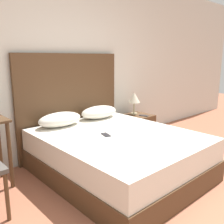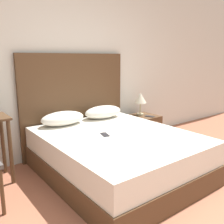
{
  "view_description": "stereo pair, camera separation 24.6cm",
  "coord_description": "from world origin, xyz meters",
  "px_view_note": "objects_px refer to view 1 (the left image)",
  "views": [
    {
      "loc": [
        -1.83,
        -0.61,
        1.42
      ],
      "look_at": [
        0.14,
        1.57,
        0.77
      ],
      "focal_mm": 40.0,
      "sensor_mm": 36.0,
      "label": 1
    },
    {
      "loc": [
        -1.64,
        -0.76,
        1.42
      ],
      "look_at": [
        0.14,
        1.57,
        0.77
      ],
      "focal_mm": 40.0,
      "sensor_mm": 36.0,
      "label": 2
    }
  ],
  "objects_px": {
    "phone_on_bed": "(106,135)",
    "table_lamp": "(134,98)",
    "bed": "(117,154)",
    "phone_on_nightstand": "(144,116)",
    "nightstand": "(137,128)"
  },
  "relations": [
    {
      "from": "bed",
      "to": "nightstand",
      "type": "relative_size",
      "value": 4.25
    },
    {
      "from": "table_lamp",
      "to": "nightstand",
      "type": "bearing_deg",
      "value": -93.83
    },
    {
      "from": "table_lamp",
      "to": "phone_on_bed",
      "type": "bearing_deg",
      "value": -150.15
    },
    {
      "from": "phone_on_bed",
      "to": "nightstand",
      "type": "bearing_deg",
      "value": 26.82
    },
    {
      "from": "phone_on_bed",
      "to": "nightstand",
      "type": "relative_size",
      "value": 0.36
    },
    {
      "from": "bed",
      "to": "phone_on_nightstand",
      "type": "relative_size",
      "value": 11.72
    },
    {
      "from": "phone_on_bed",
      "to": "table_lamp",
      "type": "xyz_separation_m",
      "value": [
        1.26,
        0.72,
        0.21
      ]
    },
    {
      "from": "nightstand",
      "to": "phone_on_nightstand",
      "type": "relative_size",
      "value": 2.76
    },
    {
      "from": "phone_on_bed",
      "to": "phone_on_nightstand",
      "type": "distance_m",
      "value": 1.39
    },
    {
      "from": "bed",
      "to": "phone_on_bed",
      "type": "relative_size",
      "value": 11.82
    },
    {
      "from": "bed",
      "to": "phone_on_nightstand",
      "type": "xyz_separation_m",
      "value": [
        1.14,
        0.57,
        0.2
      ]
    },
    {
      "from": "bed",
      "to": "phone_on_nightstand",
      "type": "bearing_deg",
      "value": 26.52
    },
    {
      "from": "bed",
      "to": "nightstand",
      "type": "bearing_deg",
      "value": 31.53
    },
    {
      "from": "bed",
      "to": "nightstand",
      "type": "xyz_separation_m",
      "value": [
        1.11,
        0.68,
        -0.03
      ]
    },
    {
      "from": "bed",
      "to": "phone_on_bed",
      "type": "bearing_deg",
      "value": 161.15
    }
  ]
}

